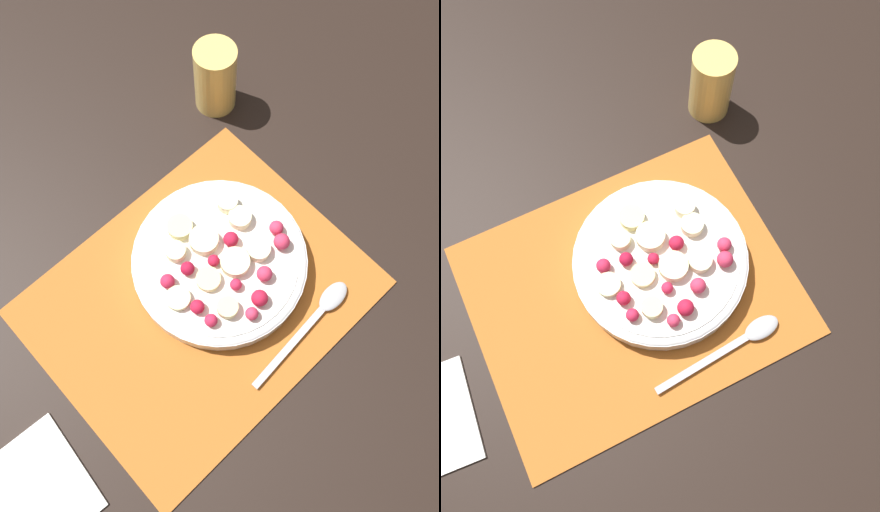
% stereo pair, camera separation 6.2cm
% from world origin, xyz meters
% --- Properties ---
extents(ground_plane, '(3.00, 3.00, 0.00)m').
position_xyz_m(ground_plane, '(0.00, 0.00, 0.00)').
color(ground_plane, black).
extents(placemat, '(0.40, 0.33, 0.01)m').
position_xyz_m(placemat, '(0.00, 0.00, 0.00)').
color(placemat, '#B26023').
rests_on(placemat, ground_plane).
extents(fruit_bowl, '(0.22, 0.22, 0.05)m').
position_xyz_m(fruit_bowl, '(0.05, 0.01, 0.03)').
color(fruit_bowl, white).
rests_on(fruit_bowl, placemat).
extents(spoon, '(0.18, 0.03, 0.01)m').
position_xyz_m(spoon, '(0.10, -0.12, 0.01)').
color(spoon, '#B2B2B7').
rests_on(spoon, placemat).
extents(drinking_glass, '(0.06, 0.06, 0.10)m').
position_xyz_m(drinking_glass, '(0.22, 0.21, 0.05)').
color(drinking_glass, '#F4CC66').
rests_on(drinking_glass, ground_plane).
extents(napkin, '(0.13, 0.14, 0.01)m').
position_xyz_m(napkin, '(-0.30, -0.04, 0.00)').
color(napkin, white).
rests_on(napkin, ground_plane).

